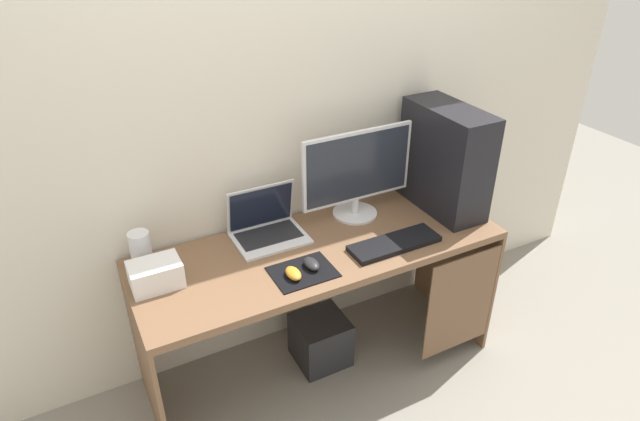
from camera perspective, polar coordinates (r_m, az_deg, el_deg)
The scene contains 13 objects.
ground_plane at distance 2.89m, azimuth 0.00°, elevation -15.73°, with size 8.00×8.00×0.00m, color gray.
wall_back at distance 2.45m, azimuth -3.72°, elevation 11.67°, with size 4.00×0.05×2.60m.
desk at distance 2.50m, azimuth 0.53°, elevation -6.23°, with size 1.65×0.60×0.72m.
pc_tower at distance 2.68m, azimuth 12.96°, elevation 5.27°, with size 0.21×0.47×0.51m, color black.
monitor at distance 2.55m, azimuth 3.91°, elevation 3.93°, with size 0.57×0.22×0.44m.
laptop at distance 2.48m, azimuth -5.57°, elevation -1.75°, with size 0.32×0.24×0.23m.
speaker at distance 2.37m, azimuth -18.24°, elevation -3.92°, with size 0.09×0.09×0.16m, color silver.
projector at distance 2.26m, azimuth -16.82°, elevation -6.42°, with size 0.20×0.14×0.11m, color white.
keyboard at distance 2.44m, azimuth 7.80°, elevation -3.44°, with size 0.42×0.14×0.02m, color black.
mousepad at distance 2.26m, azimuth -1.80°, elevation -6.44°, with size 0.26×0.20×0.01m, color black.
mouse_left at distance 2.27m, azimuth -0.90°, elevation -5.60°, with size 0.06×0.10×0.03m, color #232326.
mouse_right at distance 2.22m, azimuth -2.81°, elevation -6.59°, with size 0.06×0.10×0.03m, color orange.
subwoofer at distance 2.83m, azimuth 0.05°, elevation -13.35°, with size 0.25×0.25×0.25m, color #232326.
Camera 1 is at (-0.93, -1.79, 2.07)m, focal length 30.57 mm.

